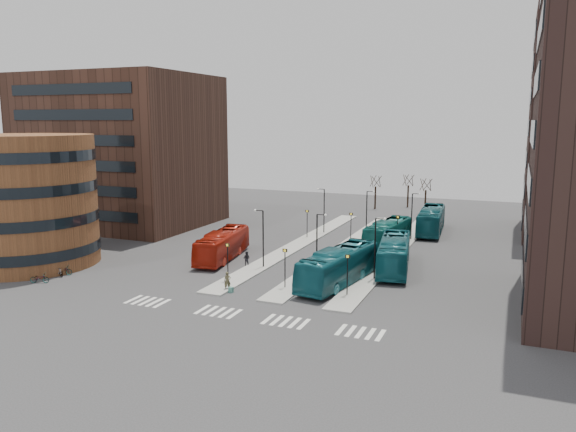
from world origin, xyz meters
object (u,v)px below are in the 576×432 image
at_px(teal_bus_d, 431,220).
at_px(suitcase, 231,290).
at_px(commuter_a, 247,259).
at_px(bicycle_mid, 59,272).
at_px(red_bus, 222,245).
at_px(teal_bus_c, 394,254).
at_px(bicycle_near, 40,278).
at_px(commuter_b, 306,274).
at_px(bicycle_far, 63,270).
at_px(teal_bus_b, 388,233).
at_px(teal_bus_a, 339,266).
at_px(traveller, 227,281).
at_px(commuter_c, 332,266).

bearing_deg(teal_bus_d, suitcase, -113.62).
height_order(commuter_a, bicycle_mid, commuter_a).
relative_size(red_bus, teal_bus_c, 0.93).
xyz_separation_m(commuter_a, bicycle_near, (-15.58, -13.39, -0.32)).
xyz_separation_m(commuter_b, bicycle_far, (-23.68, -6.94, -0.39)).
relative_size(teal_bus_b, bicycle_mid, 6.86).
distance_m(teal_bus_b, bicycle_mid, 38.46).
relative_size(teal_bus_a, teal_bus_d, 0.99).
relative_size(red_bus, traveller, 6.73).
distance_m(teal_bus_c, commuter_a, 15.68).
relative_size(teal_bus_b, commuter_c, 6.75).
bearing_deg(teal_bus_b, commuter_a, -118.83).
xyz_separation_m(red_bus, traveller, (6.14, -10.20, -0.75)).
height_order(red_bus, teal_bus_b, red_bus).
xyz_separation_m(teal_bus_c, bicycle_mid, (-30.59, -15.39, -1.24)).
distance_m(teal_bus_d, bicycle_mid, 48.44).
bearing_deg(red_bus, commuter_a, -32.78).
relative_size(teal_bus_d, commuter_c, 7.62).
height_order(commuter_a, bicycle_far, commuter_a).
height_order(commuter_a, commuter_c, commuter_c).
distance_m(red_bus, commuter_a, 4.30).
relative_size(commuter_b, bicycle_far, 0.95).
bearing_deg(commuter_a, commuter_b, 151.17).
relative_size(teal_bus_b, commuter_a, 7.04).
relative_size(suitcase, bicycle_near, 0.28).
relative_size(teal_bus_b, bicycle_far, 6.04).
height_order(teal_bus_a, bicycle_far, teal_bus_a).
distance_m(red_bus, commuter_c, 13.49).
distance_m(teal_bus_a, bicycle_near, 28.85).
distance_m(teal_bus_d, commuter_c, 26.48).
bearing_deg(commuter_a, teal_bus_c, -169.31).
xyz_separation_m(suitcase, red_bus, (-6.80, 10.77, 1.36)).
height_order(red_bus, teal_bus_a, teal_bus_a).
bearing_deg(bicycle_far, teal_bus_a, -94.97).
relative_size(teal_bus_d, bicycle_mid, 7.75).
relative_size(teal_bus_c, bicycle_near, 6.87).
bearing_deg(red_bus, teal_bus_b, 33.48).
bearing_deg(teal_bus_c, red_bus, 179.27).
bearing_deg(teal_bus_d, bicycle_near, -132.08).
xyz_separation_m(commuter_a, bicycle_mid, (-15.58, -10.94, -0.31)).
xyz_separation_m(teal_bus_c, traveller, (-12.73, -12.96, -0.87)).
distance_m(teal_bus_a, bicycle_far, 27.87).
bearing_deg(commuter_c, teal_bus_c, 155.21).
height_order(commuter_b, bicycle_far, commuter_b).
bearing_deg(suitcase, bicycle_mid, -170.60).
xyz_separation_m(teal_bus_d, commuter_c, (-6.14, -25.75, -0.94)).
height_order(teal_bus_b, bicycle_near, teal_bus_b).
distance_m(teal_bus_b, bicycle_far, 38.07).
bearing_deg(traveller, bicycle_near, 160.13).
distance_m(teal_bus_c, bicycle_mid, 34.26).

